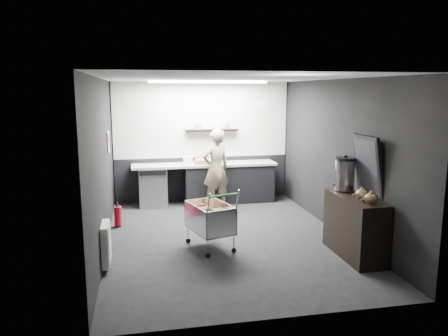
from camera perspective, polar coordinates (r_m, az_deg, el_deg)
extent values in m
plane|color=black|center=(7.61, 0.32, -9.11)|extent=(5.50, 5.50, 0.00)
plane|color=white|center=(7.19, 0.34, 11.66)|extent=(5.50, 5.50, 0.00)
plane|color=black|center=(9.96, -2.86, 3.46)|extent=(5.50, 0.00, 5.50)
plane|color=black|center=(4.67, 7.13, -4.33)|extent=(5.50, 0.00, 5.50)
plane|color=black|center=(7.16, -15.56, 0.44)|extent=(0.00, 5.50, 5.50)
plane|color=black|center=(7.92, 14.65, 1.39)|extent=(0.00, 5.50, 5.50)
cube|color=silver|center=(9.90, -2.86, 6.32)|extent=(3.95, 0.02, 1.70)
cube|color=black|center=(10.08, -2.80, -1.36)|extent=(3.95, 0.02, 1.00)
cube|color=black|center=(9.84, -1.60, 4.96)|extent=(1.20, 0.22, 0.04)
cylinder|color=white|center=(10.17, 5.03, 8.09)|extent=(0.20, 0.03, 0.20)
cube|color=white|center=(8.41, -14.86, 3.26)|extent=(0.02, 0.30, 0.40)
cube|color=red|center=(8.40, -14.85, 3.73)|extent=(0.02, 0.22, 0.10)
cube|color=white|center=(6.53, -15.18, -9.55)|extent=(0.10, 0.50, 0.60)
cube|color=white|center=(9.01, -2.07, 11.16)|extent=(2.40, 0.20, 0.04)
cube|color=black|center=(9.89, 0.63, -2.02)|extent=(2.00, 0.56, 0.85)
cube|color=#ACACA7|center=(9.71, -2.55, 0.45)|extent=(3.20, 0.60, 0.05)
cube|color=#9EA0A5|center=(9.69, -9.27, -2.41)|extent=(0.60, 0.58, 0.85)
cube|color=black|center=(9.33, -9.26, -0.67)|extent=(0.56, 0.02, 0.10)
imported|color=#BEB596|center=(9.30, -1.06, -0.12)|extent=(0.72, 0.58, 1.70)
cube|color=silver|center=(7.07, -1.82, -8.08)|extent=(0.75, 0.94, 0.02)
cube|color=silver|center=(6.97, -3.93, -6.57)|extent=(0.26, 0.79, 0.44)
cube|color=silver|center=(7.05, 0.24, -6.35)|extent=(0.26, 0.79, 0.44)
cube|color=silver|center=(6.63, -1.26, -7.44)|extent=(0.52, 0.18, 0.44)
cube|color=silver|center=(7.39, -2.35, -5.58)|extent=(0.52, 0.18, 0.44)
cylinder|color=silver|center=(6.74, -3.22, -10.26)|extent=(0.02, 0.02, 0.29)
cylinder|color=silver|center=(6.81, 0.61, -10.01)|extent=(0.02, 0.02, 0.29)
cylinder|color=silver|center=(7.43, -4.03, -8.28)|extent=(0.02, 0.02, 0.29)
cylinder|color=silver|center=(7.50, -0.57, -8.09)|extent=(0.02, 0.02, 0.29)
cylinder|color=#268E2E|center=(6.45, -1.18, -3.70)|extent=(0.52, 0.19, 0.03)
cube|color=brown|center=(7.09, -2.90, -6.40)|extent=(0.31, 0.35, 0.37)
cube|color=brown|center=(6.93, -0.56, -6.94)|extent=(0.28, 0.32, 0.33)
cylinder|color=black|center=(6.78, -3.21, -11.25)|extent=(0.08, 0.05, 0.08)
cylinder|color=black|center=(7.47, -4.02, -9.20)|extent=(0.08, 0.05, 0.08)
cylinder|color=black|center=(6.85, 0.61, -11.00)|extent=(0.08, 0.05, 0.08)
cylinder|color=black|center=(7.54, -0.56, -9.00)|extent=(0.08, 0.05, 0.08)
cube|color=black|center=(6.97, 16.71, -7.36)|extent=(0.46, 1.24, 0.93)
cylinder|color=silver|center=(7.15, 15.46, -0.88)|extent=(0.31, 0.31, 0.48)
cylinder|color=black|center=(7.11, 15.56, 1.16)|extent=(0.31, 0.31, 0.04)
sphere|color=black|center=(7.10, 15.58, 1.49)|extent=(0.05, 0.05, 0.05)
ellipsoid|color=brown|center=(6.70, 17.56, -3.26)|extent=(0.19, 0.19, 0.15)
ellipsoid|color=brown|center=(6.48, 18.65, -3.77)|extent=(0.19, 0.19, 0.15)
cube|color=black|center=(6.89, 18.31, 0.31)|extent=(0.21, 0.72, 0.92)
cube|color=black|center=(6.88, 18.13, 0.30)|extent=(0.15, 0.62, 0.80)
cylinder|color=red|center=(8.37, -13.68, -6.13)|extent=(0.14, 0.14, 0.37)
cone|color=black|center=(8.31, -13.74, -4.77)|extent=(0.09, 0.09, 0.05)
cylinder|color=black|center=(8.30, -13.75, -4.52)|extent=(0.03, 0.03, 0.05)
cube|color=olive|center=(9.65, -2.20, 0.86)|extent=(0.61, 0.53, 0.10)
cylinder|color=silver|center=(9.73, -0.94, 1.24)|extent=(0.20, 0.20, 0.20)
cube|color=white|center=(9.59, -4.71, 0.99)|extent=(0.20, 0.16, 0.18)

